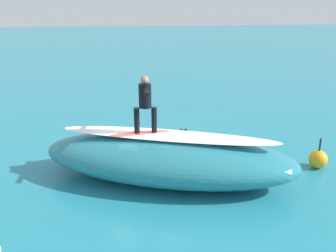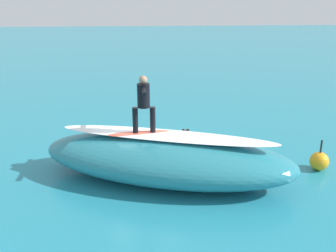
{
  "view_description": "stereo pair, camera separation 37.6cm",
  "coord_description": "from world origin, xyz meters",
  "px_view_note": "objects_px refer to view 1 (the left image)",
  "views": [
    {
      "loc": [
        0.58,
        11.78,
        5.25
      ],
      "look_at": [
        -0.68,
        0.08,
        1.18
      ],
      "focal_mm": 40.3,
      "sensor_mm": 36.0,
      "label": 1
    },
    {
      "loc": [
        0.21,
        11.81,
        5.25
      ],
      "look_at": [
        -0.68,
        0.08,
        1.18
      ],
      "focal_mm": 40.3,
      "sensor_mm": 36.0,
      "label": 2
    }
  ],
  "objects_px": {
    "surfboard_riding": "(146,134)",
    "surfer_paddling": "(185,137)",
    "surfboard_paddling": "(185,143)",
    "surfer_riding": "(145,100)",
    "buoy_marker": "(318,159)"
  },
  "relations": [
    {
      "from": "buoy_marker",
      "to": "surfer_paddling",
      "type": "bearing_deg",
      "value": -34.13
    },
    {
      "from": "surfer_paddling",
      "to": "surfboard_paddling",
      "type": "bearing_deg",
      "value": 0.0
    },
    {
      "from": "surfboard_riding",
      "to": "surfboard_paddling",
      "type": "relative_size",
      "value": 1.07
    },
    {
      "from": "surfboard_riding",
      "to": "surfer_riding",
      "type": "height_order",
      "value": "surfer_riding"
    },
    {
      "from": "surfboard_riding",
      "to": "surfer_paddling",
      "type": "height_order",
      "value": "surfboard_riding"
    },
    {
      "from": "surfer_paddling",
      "to": "buoy_marker",
      "type": "height_order",
      "value": "buoy_marker"
    },
    {
      "from": "surfboard_riding",
      "to": "surfer_paddling",
      "type": "relative_size",
      "value": 1.28
    },
    {
      "from": "surfboard_riding",
      "to": "surfer_riding",
      "type": "bearing_deg",
      "value": 92.2
    },
    {
      "from": "surfboard_paddling",
      "to": "buoy_marker",
      "type": "distance_m",
      "value": 4.66
    },
    {
      "from": "buoy_marker",
      "to": "surfer_riding",
      "type": "bearing_deg",
      "value": 1.03
    },
    {
      "from": "surfer_paddling",
      "to": "buoy_marker",
      "type": "xyz_separation_m",
      "value": [
        -3.91,
        2.65,
        0.09
      ]
    },
    {
      "from": "surfboard_paddling",
      "to": "surfer_paddling",
      "type": "height_order",
      "value": "surfer_paddling"
    },
    {
      "from": "surfboard_riding",
      "to": "buoy_marker",
      "type": "xyz_separation_m",
      "value": [
        -5.52,
        -0.1,
        -1.12
      ]
    },
    {
      "from": "surfboard_riding",
      "to": "buoy_marker",
      "type": "distance_m",
      "value": 5.63
    },
    {
      "from": "surfer_riding",
      "to": "surfboard_paddling",
      "type": "relative_size",
      "value": 0.81
    }
  ]
}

